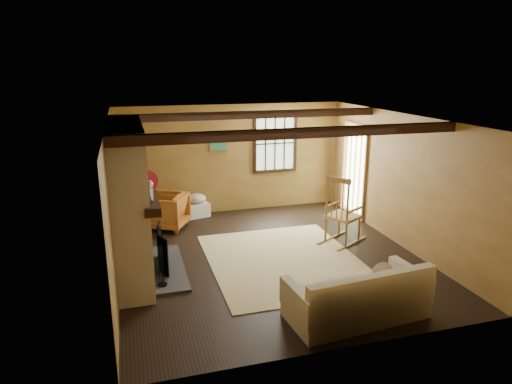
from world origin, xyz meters
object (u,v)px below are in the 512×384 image
object	(u,v)px
fireplace	(132,207)
laundry_basket	(197,210)
rocking_chair	(342,215)
armchair	(166,211)
sofa	(359,300)

from	to	relation	value
fireplace	laundry_basket	distance (m)	3.05
rocking_chair	fireplace	bearing A→B (deg)	64.20
rocking_chair	armchair	size ratio (longest dim) A/B	1.67
fireplace	rocking_chair	bearing A→B (deg)	4.37
sofa	armchair	xyz separation A→B (m)	(-2.09, 4.20, 0.09)
fireplace	sofa	size ratio (longest dim) A/B	1.25
laundry_basket	rocking_chair	bearing A→B (deg)	-43.91
fireplace	armchair	bearing A→B (deg)	71.48
rocking_chair	sofa	distance (m)	2.67
rocking_chair	armchair	world-z (taller)	rocking_chair
rocking_chair	armchair	bearing A→B (deg)	30.39
fireplace	armchair	xyz separation A→B (m)	(0.67, 2.01, -0.75)
rocking_chair	sofa	world-z (taller)	rocking_chair
laundry_basket	armchair	world-z (taller)	armchair
rocking_chair	sofa	bearing A→B (deg)	128.50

